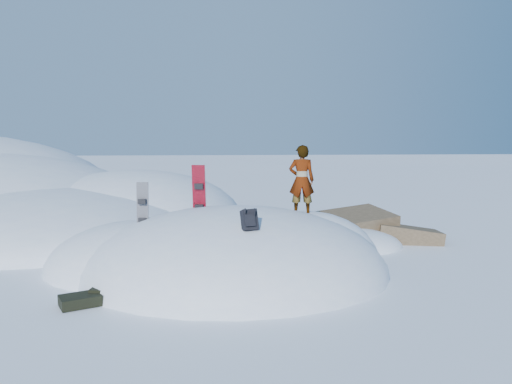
{
  "coord_description": "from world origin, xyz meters",
  "views": [
    {
      "loc": [
        -0.34,
        -11.11,
        3.17
      ],
      "look_at": [
        0.51,
        0.3,
        1.81
      ],
      "focal_mm": 35.0,
      "sensor_mm": 36.0,
      "label": 1
    }
  ],
  "objects": [
    {
      "name": "ground",
      "position": [
        0.0,
        0.0,
        0.0
      ],
      "size": [
        120.0,
        120.0,
        0.0
      ],
      "primitive_type": "plane",
      "color": "white",
      "rests_on": "ground"
    },
    {
      "name": "snow_mound",
      "position": [
        -0.17,
        0.24,
        0.0
      ],
      "size": [
        8.0,
        6.0,
        3.0
      ],
      "color": "white",
      "rests_on": "ground"
    },
    {
      "name": "backpack",
      "position": [
        0.25,
        -1.5,
        1.47
      ],
      "size": [
        0.38,
        0.44,
        0.49
      ],
      "rotation": [
        0.0,
        0.0,
        0.3
      ],
      "color": "black",
      "rests_on": "snow_mound"
    },
    {
      "name": "gear_pile",
      "position": [
        -2.85,
        -2.0,
        0.12
      ],
      "size": [
        0.96,
        0.76,
        0.25
      ],
      "rotation": [
        0.0,
        0.0,
        0.46
      ],
      "color": "black",
      "rests_on": "ground"
    },
    {
      "name": "rock_outcrop",
      "position": [
        3.72,
        3.01,
        0.01
      ],
      "size": [
        4.68,
        4.41,
        1.68
      ],
      "color": "brown",
      "rests_on": "ground"
    },
    {
      "name": "person",
      "position": [
        1.65,
        0.76,
        2.03
      ],
      "size": [
        0.66,
        0.47,
        1.69
      ],
      "primitive_type": "imported",
      "rotation": [
        0.0,
        0.0,
        3.02
      ],
      "color": "slate",
      "rests_on": "snow_mound"
    },
    {
      "name": "snowboard_red",
      "position": [
        -0.81,
        0.7,
        1.6
      ],
      "size": [
        0.34,
        0.26,
        1.68
      ],
      "rotation": [
        0.0,
        0.0,
        -0.15
      ],
      "color": "red",
      "rests_on": "snow_mound"
    },
    {
      "name": "snowboard_dark",
      "position": [
        -2.07,
        0.2,
        1.37
      ],
      "size": [
        0.28,
        0.19,
        1.43
      ],
      "rotation": [
        0.0,
        0.0,
        -0.11
      ],
      "color": "black",
      "rests_on": "snow_mound"
    }
  ]
}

